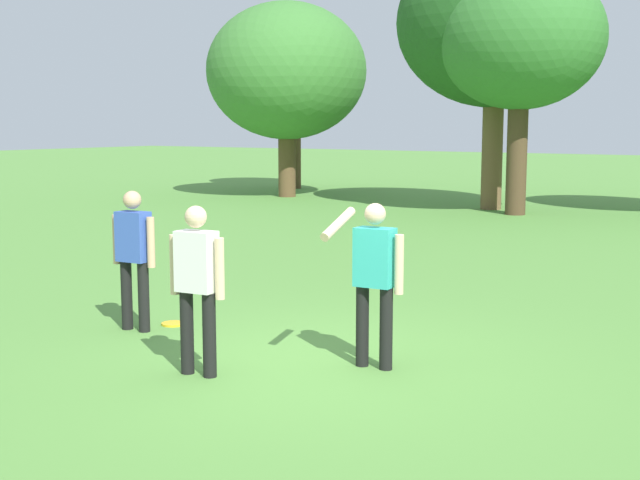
% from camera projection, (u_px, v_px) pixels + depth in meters
% --- Properties ---
extents(ground_plane, '(120.00, 120.00, 0.00)m').
position_uv_depth(ground_plane, '(313.00, 362.00, 8.60)').
color(ground_plane, '#568E3D').
extents(person_thrower, '(0.61, 0.24, 1.64)m').
position_uv_depth(person_thrower, '(134.00, 251.00, 9.78)').
color(person_thrower, black).
rests_on(person_thrower, ground).
extents(person_catcher, '(0.61, 0.70, 1.64)m').
position_uv_depth(person_catcher, '(374.00, 272.00, 8.26)').
color(person_catcher, black).
rests_on(person_catcher, ground).
extents(person_bystander, '(0.61, 0.26, 1.64)m').
position_uv_depth(person_bystander, '(197.00, 279.00, 8.02)').
color(person_bystander, black).
rests_on(person_bystander, ground).
extents(frisbee, '(0.28, 0.28, 0.03)m').
position_uv_depth(frisbee, '(173.00, 324.00, 10.17)').
color(frisbee, yellow).
rests_on(frisbee, ground).
extents(tree_tall_left, '(3.45, 3.45, 6.01)m').
position_uv_depth(tree_tall_left, '(294.00, 66.00, 30.84)').
color(tree_tall_left, brown).
rests_on(tree_tall_left, ground).
extents(tree_broad_center, '(5.19, 5.19, 6.29)m').
position_uv_depth(tree_broad_center, '(286.00, 72.00, 27.35)').
color(tree_broad_center, brown).
rests_on(tree_broad_center, ground).
extents(tree_far_right, '(5.44, 5.44, 7.45)m').
position_uv_depth(tree_far_right, '(496.00, 24.00, 23.15)').
color(tree_far_right, brown).
rests_on(tree_far_right, ground).
extents(tree_slender_mid, '(4.34, 4.34, 6.44)m').
position_uv_depth(tree_slender_mid, '(520.00, 39.00, 21.82)').
color(tree_slender_mid, '#4C3823').
rests_on(tree_slender_mid, ground).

